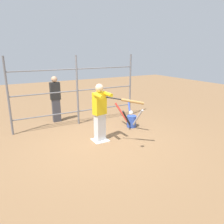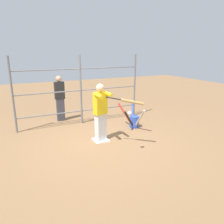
# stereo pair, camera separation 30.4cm
# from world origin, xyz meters

# --- Properties ---
(ground_plane) EXTENTS (24.00, 24.00, 0.00)m
(ground_plane) POSITION_xyz_m (0.00, 0.00, 0.00)
(ground_plane) COLOR olive
(home_plate) EXTENTS (0.40, 0.40, 0.02)m
(home_plate) POSITION_xyz_m (0.00, 0.00, 0.01)
(home_plate) COLOR white
(home_plate) RESTS_ON ground
(fence_backstop) EXTENTS (4.07, 0.06, 2.20)m
(fence_backstop) POSITION_xyz_m (0.00, -1.60, 1.10)
(fence_backstop) COLOR slate
(fence_backstop) RESTS_ON ground
(batter) EXTENTS (0.38, 0.58, 1.53)m
(batter) POSITION_xyz_m (0.00, 0.02, 0.83)
(batter) COLOR silver
(batter) RESTS_ON ground
(baseball_bat_swinging) EXTENTS (0.73, 0.59, 0.18)m
(baseball_bat_swinging) POSITION_xyz_m (-0.42, 0.74, 1.19)
(baseball_bat_swinging) COLOR black
(softball_in_flight) EXTENTS (0.10, 0.10, 0.10)m
(softball_in_flight) POSITION_xyz_m (-0.26, 1.05, 1.00)
(softball_in_flight) COLOR white
(bat_bucket) EXTENTS (0.78, 1.18, 0.74)m
(bat_bucket) POSITION_xyz_m (-1.32, -0.49, 0.24)
(bat_bucket) COLOR #3351B2
(bat_bucket) RESTS_ON ground
(bystander_behind_fence) EXTENTS (0.32, 0.20, 1.53)m
(bystander_behind_fence) POSITION_xyz_m (0.56, -2.18, 0.80)
(bystander_behind_fence) COLOR #3F3F47
(bystander_behind_fence) RESTS_ON ground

